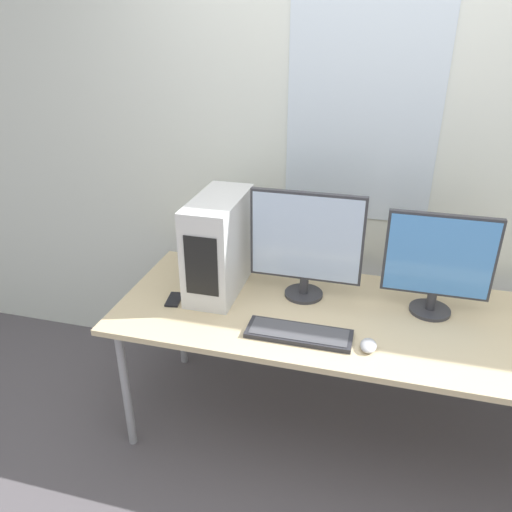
# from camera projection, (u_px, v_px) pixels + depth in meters

# --- Properties ---
(ground_plane) EXTENTS (14.00, 14.00, 0.00)m
(ground_plane) POSITION_uv_depth(u_px,v_px,m) (341.00, 502.00, 2.23)
(ground_plane) COLOR #565156
(wall_back) EXTENTS (8.00, 0.07, 2.70)m
(wall_back) POSITION_uv_depth(u_px,v_px,m) (382.00, 151.00, 2.48)
(wall_back) COLOR silver
(wall_back) RESTS_ON ground_plane
(desk) EXTENTS (2.28, 0.84, 0.72)m
(desk) POSITION_uv_depth(u_px,v_px,m) (362.00, 324.00, 2.29)
(desk) COLOR #D1BA8E
(desk) RESTS_ON ground_plane
(pc_tower) EXTENTS (0.22, 0.50, 0.48)m
(pc_tower) POSITION_uv_depth(u_px,v_px,m) (219.00, 244.00, 2.42)
(pc_tower) COLOR silver
(pc_tower) RESTS_ON desk
(monitor_main) EXTENTS (0.53, 0.19, 0.53)m
(monitor_main) POSITION_uv_depth(u_px,v_px,m) (306.00, 242.00, 2.32)
(monitor_main) COLOR #333338
(monitor_main) RESTS_ON desk
(monitor_right_near) EXTENTS (0.47, 0.19, 0.48)m
(monitor_right_near) POSITION_uv_depth(u_px,v_px,m) (438.00, 262.00, 2.20)
(monitor_right_near) COLOR #333338
(monitor_right_near) RESTS_ON desk
(keyboard) EXTENTS (0.45, 0.15, 0.02)m
(keyboard) POSITION_uv_depth(u_px,v_px,m) (299.00, 334.00, 2.13)
(keyboard) COLOR #28282D
(keyboard) RESTS_ON desk
(mouse) EXTENTS (0.07, 0.10, 0.03)m
(mouse) POSITION_uv_depth(u_px,v_px,m) (368.00, 345.00, 2.05)
(mouse) COLOR #B2B2B7
(mouse) RESTS_ON desk
(cell_phone) EXTENTS (0.08, 0.14, 0.01)m
(cell_phone) POSITION_uv_depth(u_px,v_px,m) (174.00, 299.00, 2.40)
(cell_phone) COLOR black
(cell_phone) RESTS_ON desk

